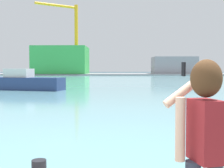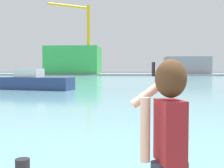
# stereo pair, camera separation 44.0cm
# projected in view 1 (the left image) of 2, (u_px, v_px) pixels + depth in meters

# --- Properties ---
(ground_plane) EXTENTS (220.00, 220.00, 0.00)m
(ground_plane) POSITION_uv_depth(u_px,v_px,m) (116.00, 80.00, 52.78)
(ground_plane) COLOR #334751
(harbor_water) EXTENTS (140.00, 100.00, 0.02)m
(harbor_water) POSITION_uv_depth(u_px,v_px,m) (116.00, 80.00, 54.77)
(harbor_water) COLOR #6BA8B2
(harbor_water) RESTS_ON ground_plane
(far_shore_dock) EXTENTS (140.00, 20.00, 0.37)m
(far_shore_dock) POSITION_uv_depth(u_px,v_px,m) (117.00, 74.00, 94.70)
(far_shore_dock) COLOR gray
(far_shore_dock) RESTS_ON ground_plane
(person_photographer) EXTENTS (0.53, 0.54, 1.74)m
(person_photographer) POSITION_uv_depth(u_px,v_px,m) (203.00, 134.00, 2.73)
(person_photographer) COLOR #2D3342
(person_photographer) RESTS_ON quay_promenade
(boat_moored) EXTENTS (7.38, 3.66, 2.05)m
(boat_moored) POSITION_uv_depth(u_px,v_px,m) (26.00, 82.00, 29.15)
(boat_moored) COLOR navy
(boat_moored) RESTS_ON harbor_water
(warehouse_left) EXTENTS (15.78, 13.59, 8.18)m
(warehouse_left) POSITION_uv_depth(u_px,v_px,m) (61.00, 60.00, 92.45)
(warehouse_left) COLOR green
(warehouse_left) RESTS_ON far_shore_dock
(warehouse_right) EXTENTS (12.76, 10.21, 5.08)m
(warehouse_right) POSITION_uv_depth(u_px,v_px,m) (174.00, 65.00, 92.50)
(warehouse_right) COLOR gray
(warehouse_right) RESTS_ON far_shore_dock
(port_crane) EXTENTS (10.62, 7.70, 19.68)m
(port_crane) POSITION_uv_depth(u_px,v_px,m) (72.00, 32.00, 85.74)
(port_crane) COLOR yellow
(port_crane) RESTS_ON far_shore_dock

